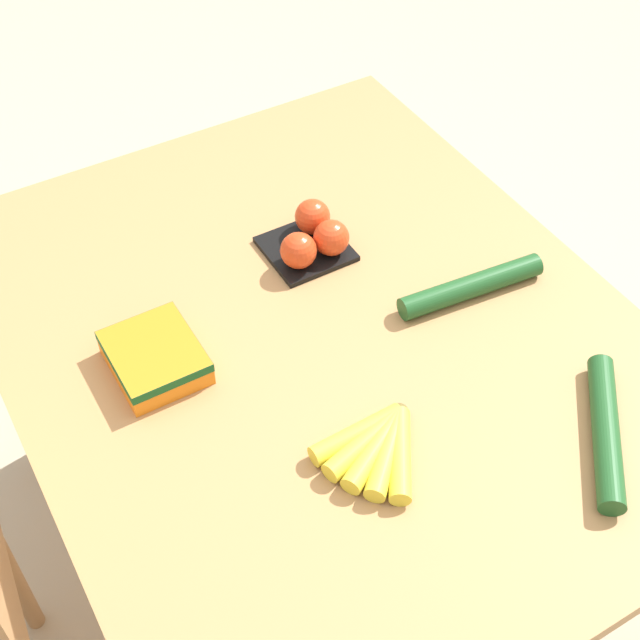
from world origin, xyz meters
TOP-DOWN VIEW (x-y plane):
  - ground_plane at (0.00, 0.00)m, footprint 12.00×12.00m
  - dining_table at (0.00, 0.00)m, footprint 1.25×1.00m
  - banana_bunch at (-0.25, 0.05)m, footprint 0.15×0.17m
  - tomato_pack at (0.18, -0.09)m, footprint 0.14×0.14m
  - carrot_bag at (0.07, 0.26)m, footprint 0.16×0.14m
  - cucumber_near at (-0.40, -0.26)m, footprint 0.23×0.20m
  - cucumber_far at (-0.05, -0.27)m, footprint 0.07×0.27m

SIDE VIEW (x-z plane):
  - ground_plane at x=0.00m, z-range 0.00..0.00m
  - dining_table at x=0.00m, z-range 0.27..1.00m
  - banana_bunch at x=-0.25m, z-range 0.73..0.76m
  - cucumber_near at x=-0.40m, z-range 0.73..0.77m
  - cucumber_far at x=-0.05m, z-range 0.73..0.77m
  - carrot_bag at x=0.07m, z-range 0.73..0.78m
  - tomato_pack at x=0.18m, z-range 0.73..0.80m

